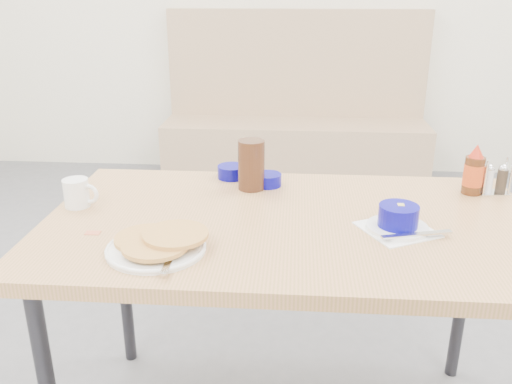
# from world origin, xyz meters

# --- Properties ---
(booth_bench) EXTENTS (1.90, 0.56, 1.22)m
(booth_bench) POSITION_xyz_m (0.00, 2.78, 0.35)
(booth_bench) COLOR tan
(booth_bench) RESTS_ON ground
(dining_table) EXTENTS (1.40, 0.80, 0.76)m
(dining_table) POSITION_xyz_m (0.00, 0.25, 0.70)
(dining_table) COLOR tan
(dining_table) RESTS_ON ground
(pancake_plate) EXTENTS (0.25, 0.27, 0.04)m
(pancake_plate) POSITION_xyz_m (-0.33, 0.03, 0.78)
(pancake_plate) COLOR white
(pancake_plate) RESTS_ON dining_table
(coffee_mug) EXTENTS (0.11, 0.08, 0.09)m
(coffee_mug) POSITION_xyz_m (-0.64, 0.30, 0.80)
(coffee_mug) COLOR white
(coffee_mug) RESTS_ON dining_table
(grits_setting) EXTENTS (0.25, 0.24, 0.07)m
(grits_setting) POSITION_xyz_m (0.29, 0.20, 0.79)
(grits_setting) COLOR white
(grits_setting) RESTS_ON dining_table
(creamer_bowl) EXTENTS (0.10, 0.10, 0.04)m
(creamer_bowl) POSITION_xyz_m (-0.21, 0.59, 0.78)
(creamer_bowl) COLOR #070583
(creamer_bowl) RESTS_ON dining_table
(butter_bowl) EXTENTS (0.09, 0.09, 0.04)m
(butter_bowl) POSITION_xyz_m (-0.08, 0.52, 0.78)
(butter_bowl) COLOR #070583
(butter_bowl) RESTS_ON dining_table
(amber_tumbler) EXTENTS (0.09, 0.09, 0.16)m
(amber_tumbler) POSITION_xyz_m (-0.13, 0.49, 0.84)
(amber_tumbler) COLOR #3C2113
(amber_tumbler) RESTS_ON dining_table
(condiment_caddy) EXTENTS (0.10, 0.06, 0.11)m
(condiment_caddy) POSITION_xyz_m (0.64, 0.51, 0.80)
(condiment_caddy) COLOR silver
(condiment_caddy) RESTS_ON dining_table
(syrup_bottle) EXTENTS (0.06, 0.06, 0.16)m
(syrup_bottle) POSITION_xyz_m (0.57, 0.50, 0.83)
(syrup_bottle) COLOR #47230F
(syrup_bottle) RESTS_ON dining_table
(sugar_wrapper) EXTENTS (0.04, 0.03, 0.00)m
(sugar_wrapper) POSITION_xyz_m (-0.53, 0.12, 0.76)
(sugar_wrapper) COLOR #CE6544
(sugar_wrapper) RESTS_ON dining_table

